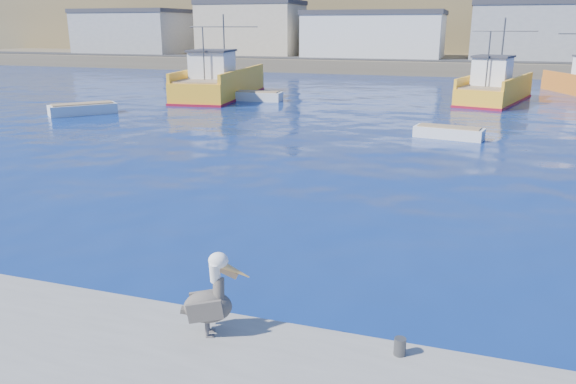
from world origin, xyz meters
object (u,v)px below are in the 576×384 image
(trawler_yellow_a, at_px, (219,83))
(trawler_yellow_b, at_px, (494,89))
(skiff_mid, at_px, (449,134))
(skiff_extra, at_px, (255,97))
(pelican, at_px, (210,300))
(skiff_left, at_px, (83,110))

(trawler_yellow_a, bearing_deg, trawler_yellow_b, 10.03)
(skiff_mid, bearing_deg, skiff_extra, 144.07)
(trawler_yellow_a, bearing_deg, skiff_extra, -19.37)
(skiff_extra, relative_size, pelican, 2.84)
(trawler_yellow_b, distance_m, skiff_extra, 18.69)
(skiff_extra, bearing_deg, skiff_mid, -35.93)
(skiff_left, relative_size, skiff_extra, 0.96)
(trawler_yellow_a, height_order, skiff_mid, trawler_yellow_a)
(skiff_left, xyz_separation_m, pelican, (20.85, -23.37, 0.86))
(trawler_yellow_b, bearing_deg, skiff_mid, -98.66)
(trawler_yellow_a, xyz_separation_m, skiff_left, (-4.56, -11.73, -0.83))
(trawler_yellow_a, height_order, skiff_left, trawler_yellow_a)
(skiff_left, xyz_separation_m, skiff_mid, (23.70, -0.78, -0.05))
(skiff_left, bearing_deg, skiff_mid, -1.88)
(skiff_left, bearing_deg, trawler_yellow_b, 30.70)
(trawler_yellow_a, xyz_separation_m, trawler_yellow_b, (21.63, 3.82, -0.13))
(trawler_yellow_b, height_order, skiff_mid, trawler_yellow_b)
(trawler_yellow_a, relative_size, skiff_mid, 3.58)
(trawler_yellow_b, height_order, skiff_extra, trawler_yellow_b)
(skiff_left, height_order, pelican, pelican)
(trawler_yellow_a, relative_size, trawler_yellow_b, 1.21)
(pelican, bearing_deg, trawler_yellow_b, 82.19)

